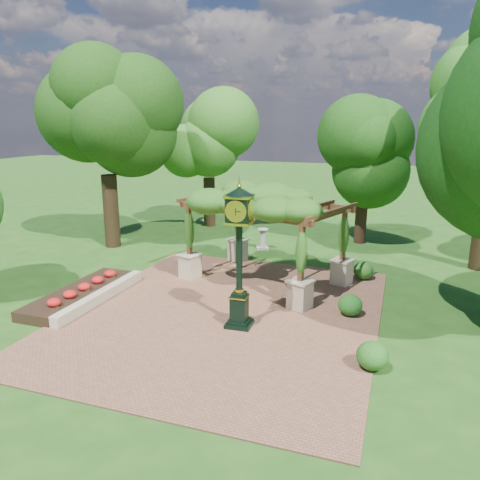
% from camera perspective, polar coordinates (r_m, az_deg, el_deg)
% --- Properties ---
extents(ground, '(120.00, 120.00, 0.00)m').
position_cam_1_polar(ground, '(15.22, -3.14, -10.28)').
color(ground, '#1E4714').
rests_on(ground, ground).
extents(brick_plaza, '(10.00, 12.00, 0.04)m').
position_cam_1_polar(brick_plaza, '(16.06, -1.78, -8.82)').
color(brick_plaza, brown).
rests_on(brick_plaza, ground).
extents(border_wall, '(0.35, 5.00, 0.40)m').
position_cam_1_polar(border_wall, '(17.67, -16.55, -6.60)').
color(border_wall, '#C6B793').
rests_on(border_wall, ground).
extents(flower_bed, '(1.50, 5.00, 0.36)m').
position_cam_1_polar(flower_bed, '(18.20, -18.87, -6.24)').
color(flower_bed, red).
rests_on(flower_bed, ground).
extents(pedestal_clock, '(0.93, 0.93, 4.50)m').
position_cam_1_polar(pedestal_clock, '(14.15, -0.10, -0.58)').
color(pedestal_clock, black).
rests_on(pedestal_clock, brick_plaza).
extents(pergola, '(7.01, 5.59, 3.84)m').
position_cam_1_polar(pergola, '(18.31, 3.09, 4.31)').
color(pergola, beige).
rests_on(pergola, brick_plaza).
extents(sundial, '(0.76, 0.76, 1.06)m').
position_cam_1_polar(sundial, '(23.72, 2.79, -0.01)').
color(sundial, '#9B9B93').
rests_on(sundial, ground).
extents(shrub_front, '(1.08, 1.08, 0.75)m').
position_cam_1_polar(shrub_front, '(12.97, 15.85, -13.41)').
color(shrub_front, '#215618').
rests_on(shrub_front, brick_plaza).
extents(shrub_mid, '(1.04, 1.04, 0.72)m').
position_cam_1_polar(shrub_mid, '(16.09, 13.29, -7.71)').
color(shrub_mid, '#1D5A19').
rests_on(shrub_mid, brick_plaza).
extents(shrub_back, '(1.07, 1.07, 0.73)m').
position_cam_1_polar(shrub_back, '(19.78, 14.80, -3.61)').
color(shrub_back, '#265D1B').
rests_on(shrub_back, brick_plaza).
extents(tree_west_near, '(5.16, 5.16, 9.57)m').
position_cam_1_polar(tree_west_near, '(24.40, -16.19, 14.36)').
color(tree_west_near, black).
rests_on(tree_west_near, ground).
extents(tree_west_far, '(3.81, 3.81, 7.67)m').
position_cam_1_polar(tree_west_far, '(28.51, -3.87, 12.10)').
color(tree_west_far, '#2F2012').
rests_on(tree_west_far, ground).
extents(tree_north, '(3.70, 3.70, 6.83)m').
position_cam_1_polar(tree_north, '(25.14, 15.01, 10.09)').
color(tree_north, '#362015').
rests_on(tree_north, ground).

